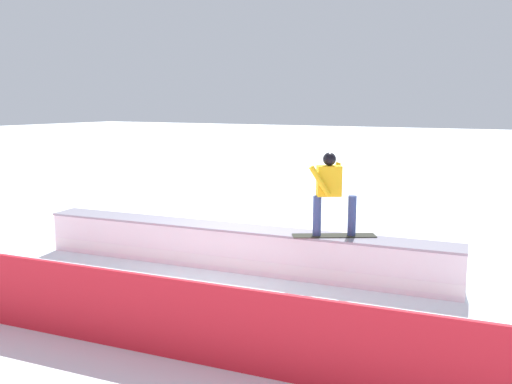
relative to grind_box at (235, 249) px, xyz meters
The scene contains 4 objects.
ground_plane 0.36m from the grind_box, ahead, with size 120.00×120.00×0.00m, color white.
grind_box is the anchor object (origin of this frame).
snowboarder 2.14m from the grind_box, behind, with size 1.37×0.96×1.42m.
safety_fence 3.50m from the grind_box, 90.00° to the left, with size 11.56×0.06×0.99m, color red.
Camera 1 is at (-4.80, 8.13, 3.01)m, focal length 37.20 mm.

